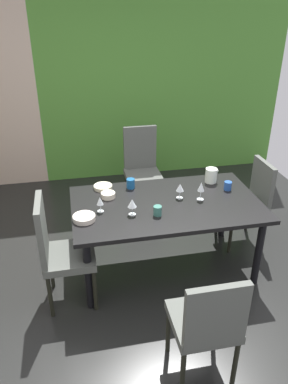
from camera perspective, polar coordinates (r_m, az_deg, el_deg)
name	(u,v)px	position (r m, az deg, el deg)	size (l,w,h in m)	color
ground_plane	(140,296)	(3.64, -0.68, -15.60)	(5.44, 5.63, 0.02)	black
garden_window_panel	(165,83)	(5.67, 3.14, 16.22)	(3.60, 0.10, 2.75)	#4E8E34
dining_table	(166,210)	(3.60, 3.40, -2.72)	(1.79, 1.04, 0.75)	black
chair_head_near	(207,322)	(2.70, 9.62, -18.93)	(0.44, 0.44, 0.95)	#525650
chair_left_near	(58,248)	(3.32, -12.93, -8.35)	(0.44, 0.44, 1.04)	#525650
chair_right_far	(250,198)	(4.23, 15.82, -0.87)	(0.44, 0.44, 0.95)	#525650
chair_head_far	(142,166)	(4.78, -0.35, 4.06)	(0.44, 0.45, 1.06)	#525650
wine_glass_front	(100,201)	(3.38, -6.73, -1.43)	(0.06, 0.06, 0.15)	silver
wine_glass_east	(201,187)	(3.59, 8.70, 0.71)	(0.07, 0.07, 0.18)	silver
wine_glass_near_shelf	(180,188)	(3.60, 5.51, 0.64)	(0.07, 0.07, 0.15)	silver
wine_glass_corner	(132,204)	(3.31, -1.83, -1.78)	(0.08, 0.08, 0.15)	silver
serving_bowl_north	(108,195)	(3.65, -5.49, -0.46)	(0.14, 0.14, 0.05)	beige
serving_bowl_west	(103,187)	(3.83, -6.27, 0.78)	(0.19, 0.19, 0.04)	beige
serving_bowl_right	(84,218)	(3.31, -9.11, -3.91)	(0.20, 0.20, 0.05)	beige
cup_near_window	(131,183)	(3.80, -2.05, 1.31)	(0.08, 0.08, 0.10)	#18528B
cup_rear	(228,186)	(3.86, 12.65, 0.93)	(0.08, 0.08, 0.09)	#254E9C
cup_left	(158,211)	(3.33, 2.09, -2.87)	(0.07, 0.07, 0.09)	#376D62
pitcher_south	(211,175)	(3.98, 10.20, 2.53)	(0.14, 0.12, 0.15)	white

